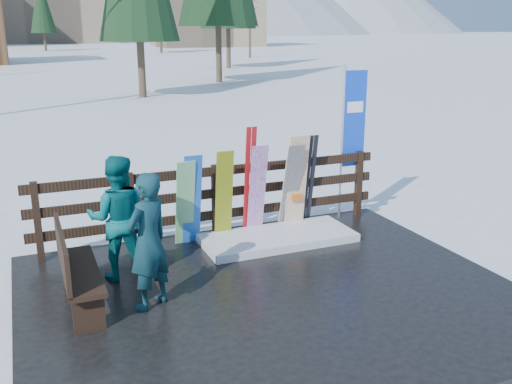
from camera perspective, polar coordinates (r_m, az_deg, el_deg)
name	(u,v)px	position (r m, az deg, el deg)	size (l,w,h in m)	color
ground	(273,299)	(7.21, 1.76, -10.65)	(700.00, 700.00, 0.00)	white
deck	(273,296)	(7.19, 1.76, -10.36)	(6.00, 5.00, 0.08)	black
fence	(215,196)	(8.85, -4.09, -0.38)	(5.60, 0.10, 1.15)	black
snow_patch	(278,238)	(8.79, 2.20, -4.59)	(2.33, 1.00, 0.12)	white
bench	(74,267)	(6.93, -17.77, -7.18)	(0.41, 1.50, 0.97)	black
snowboard_0	(192,200)	(8.51, -6.41, -0.80)	(0.27, 0.03, 1.43)	blue
snowboard_1	(185,203)	(8.50, -7.10, -1.13)	(0.27, 0.03, 1.36)	silver
snowboard_2	(224,196)	(8.66, -3.22, -0.39)	(0.27, 0.03, 1.43)	#EFFF19
snowboard_3	(257,191)	(8.84, 0.12, 0.14)	(0.26, 0.03, 1.49)	silver
snowboard_4	(291,188)	(9.08, 3.53, 0.44)	(0.29, 0.03, 1.47)	black
snowboard_5	(297,183)	(9.10, 4.10, 0.88)	(0.33, 0.03, 1.57)	white
ski_pair_a	(249,182)	(8.83, -0.66, 1.05)	(0.16, 0.22, 1.74)	#AD1518
ski_pair_b	(309,181)	(9.28, 5.34, 1.10)	(0.17, 0.26, 1.55)	black
rental_flag	(351,125)	(9.71, 9.52, 6.64)	(0.45, 0.04, 2.60)	silver
person_front	(148,241)	(6.66, -10.72, -4.88)	(0.59, 0.39, 1.63)	#114743
person_back	(118,218)	(7.52, -13.62, -2.53)	(0.80, 0.62, 1.64)	#065960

